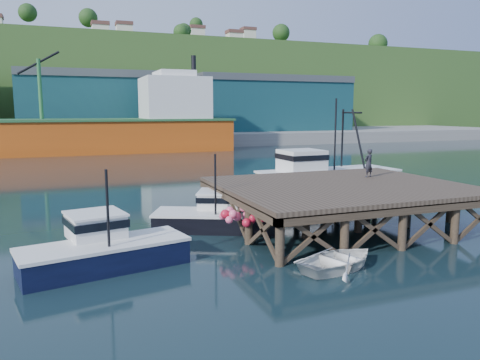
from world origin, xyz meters
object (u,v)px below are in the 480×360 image
trawler (326,175)px  dinghy (339,260)px  dockworker (369,163)px  boat_navy (102,247)px  boat_black (218,215)px

trawler → dinghy: trawler is taller
trawler → dockworker: bearing=-102.5°
boat_navy → boat_black: (5.86, 3.93, -0.06)m
dinghy → dockworker: (6.58, 7.42, 2.56)m
boat_black → dinghy: 7.70m
boat_navy → trawler: (15.89, 10.34, 0.60)m
trawler → dinghy: bearing=-121.7°
boat_navy → boat_black: 7.05m
boat_navy → boat_black: boat_black is taller
boat_black → dinghy: boat_black is taller
dinghy → boat_black: bearing=0.4°
boat_black → dockworker: (8.91, 0.08, 2.22)m
boat_navy → dinghy: (8.19, -3.40, -0.40)m
trawler → dinghy: (-7.70, -13.74, -1.01)m
trawler → dockworker: trawler is taller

